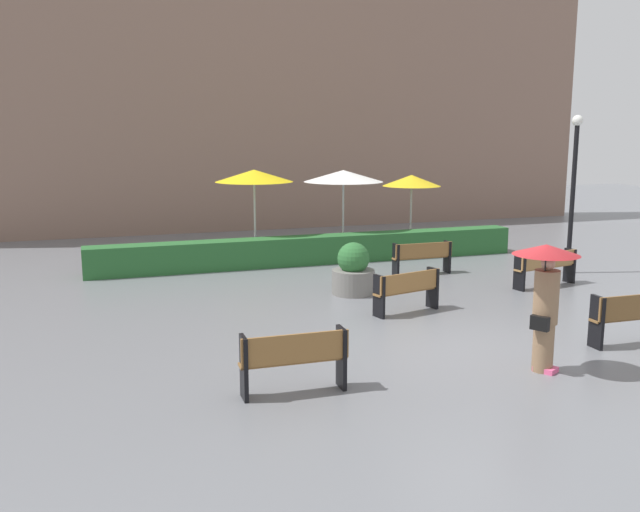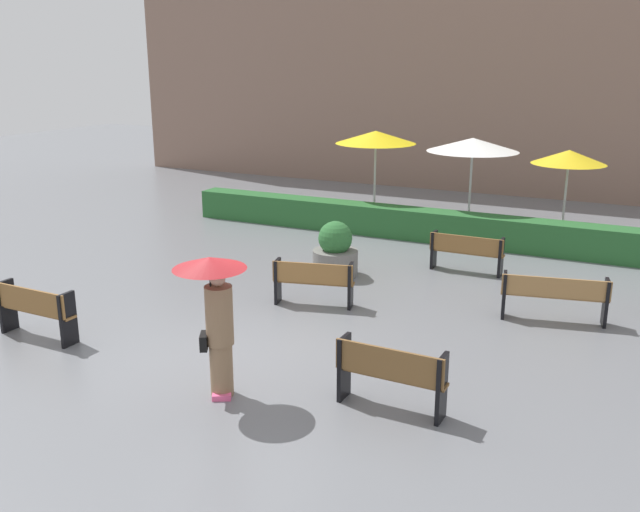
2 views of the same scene
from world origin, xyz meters
name	(u,v)px [view 1 (image 1 of 2)]	position (x,y,z in m)	size (l,w,h in m)	color
ground_plane	(475,352)	(0.00, 0.00, 0.00)	(60.00, 60.00, 0.00)	slate
bench_near_right	(632,315)	(2.78, -0.52, 0.55)	(1.52, 0.37, 0.92)	brown
bench_near_left	(294,358)	(-3.42, -0.79, 0.54)	(1.56, 0.36, 0.91)	olive
bench_mid_center	(408,289)	(0.05, 2.68, 0.51)	(1.56, 0.68, 0.86)	olive
bench_back_row	(423,255)	(2.12, 6.05, 0.50)	(1.61, 0.33, 0.84)	olive
bench_far_right	(547,265)	(4.28, 3.80, 0.52)	(1.86, 0.68, 0.85)	#9E7242
pedestrian_with_umbrella	(546,289)	(0.47, -1.14, 1.32)	(1.00, 1.00, 2.01)	#8C6B4C
planter_pot	(353,272)	(-0.38, 4.62, 0.51)	(0.98, 0.98, 1.20)	slate
lamp_post	(574,178)	(5.85, 4.97, 2.50)	(0.28, 0.28, 4.10)	black
patio_umbrella_yellow	(254,176)	(-1.48, 9.67, 2.42)	(2.25, 2.25, 2.61)	silver
patio_umbrella_white	(343,176)	(1.26, 9.63, 2.37)	(2.40, 2.40, 2.55)	silver
patio_umbrella_yellow_far	(412,181)	(3.65, 9.85, 2.16)	(1.84, 1.84, 2.34)	silver
hedge_strip	(313,250)	(-0.10, 8.40, 0.39)	(12.38, 0.70, 0.78)	#28602D
building_facade	(252,73)	(0.00, 16.00, 5.84)	(28.00, 1.20, 11.69)	#846656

